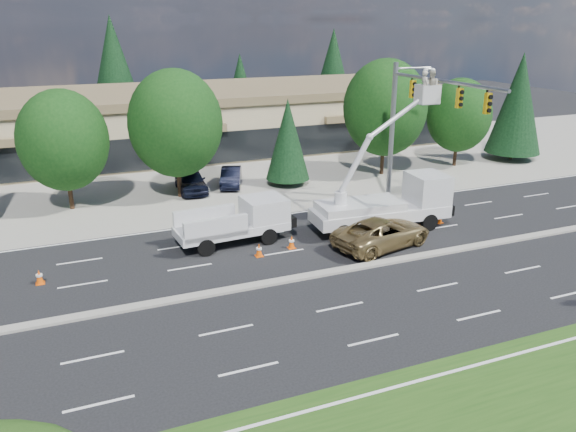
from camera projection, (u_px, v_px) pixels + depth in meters
name	position (u px, v px, depth m)	size (l,w,h in m)	color
ground	(309.00, 277.00, 26.60)	(140.00, 140.00, 0.00)	black
concrete_apron	(205.00, 175.00, 44.08)	(140.00, 22.00, 0.01)	gray
road_median	(309.00, 276.00, 26.58)	(120.00, 0.55, 0.12)	gray
strip_mall	(177.00, 119.00, 51.86)	(50.40, 15.40, 5.50)	tan
tree_front_c	(63.00, 140.00, 34.68)	(5.50, 5.50, 7.64)	#332114
tree_front_d	(175.00, 124.00, 36.97)	(6.22, 6.22, 8.62)	#332114
tree_front_e	(288.00, 139.00, 40.37)	(3.19, 3.19, 6.30)	#332114
tree_front_f	(385.00, 108.00, 42.61)	(6.39, 6.39, 8.86)	#332114
tree_front_g	(459.00, 115.00, 45.42)	(5.17, 5.17, 7.18)	#332114
tree_front_h	(518.00, 103.00, 47.34)	(4.58, 4.58, 9.02)	#332114
tree_back_b	(114.00, 70.00, 59.74)	(6.12, 6.12, 12.06)	#332114
tree_back_c	(240.00, 86.00, 65.46)	(3.99, 3.99, 7.87)	#332114
tree_back_d	(333.00, 70.00, 69.25)	(5.36, 5.36, 10.56)	#332114
signal_mast	(413.00, 114.00, 34.31)	(2.76, 10.16, 9.00)	gray
utility_pickup	(240.00, 225.00, 30.50)	(6.20, 2.73, 2.32)	silver
bucket_truck	(393.00, 196.00, 32.25)	(8.24, 3.02, 9.03)	silver
traffic_cone_a	(39.00, 277.00, 25.82)	(0.40, 0.40, 0.70)	#F05307
traffic_cone_b	(259.00, 250.00, 28.82)	(0.40, 0.40, 0.70)	#F05307
traffic_cone_c	(292.00, 242.00, 29.84)	(0.40, 0.40, 0.70)	#F05307
traffic_cone_d	(422.00, 223.00, 32.72)	(0.40, 0.40, 0.70)	#F05307
traffic_cone_e	(440.00, 217.00, 33.57)	(0.40, 0.40, 0.70)	#F05307
minivan	(382.00, 233.00, 29.93)	(2.62, 5.67, 1.58)	olive
parked_car_west	(191.00, 180.00, 39.61)	(1.88, 4.68, 1.59)	black
parked_car_east	(231.00, 177.00, 40.95)	(1.41, 4.04, 1.33)	black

